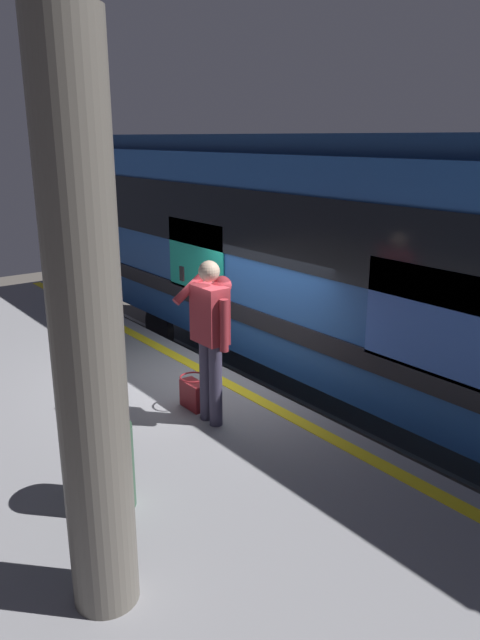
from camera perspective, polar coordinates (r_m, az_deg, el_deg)
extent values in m
plane|color=#4C4742|center=(8.31, -0.35, -11.15)|extent=(23.96, 23.96, 0.00)
cube|color=gray|center=(7.04, -17.50, -13.16)|extent=(13.55, 5.07, 0.95)
cube|color=yellow|center=(7.74, -2.14, -5.54)|extent=(13.28, 0.16, 0.01)
cube|color=slate|center=(9.01, 6.17, -8.32)|extent=(17.61, 0.08, 0.16)
cube|color=slate|center=(9.98, 12.20, -6.04)|extent=(17.61, 0.08, 0.16)
cube|color=#1E478C|center=(8.53, 12.20, 5.90)|extent=(11.67, 3.04, 2.77)
cube|color=navy|center=(8.38, 12.86, 16.03)|extent=(11.43, 2.80, 0.24)
cube|color=black|center=(7.36, 4.52, 8.34)|extent=(11.08, 0.03, 0.90)
cube|color=black|center=(7.65, 4.31, -0.92)|extent=(11.08, 0.03, 0.24)
cube|color=#3359B2|center=(6.16, 17.10, -0.02)|extent=(1.44, 0.02, 1.07)
cube|color=#19A58C|center=(9.06, -4.27, 5.98)|extent=(1.44, 0.02, 1.07)
cylinder|color=black|center=(11.08, -7.67, -0.71)|extent=(0.84, 0.12, 0.84)
cylinder|color=black|center=(12.40, 2.09, 1.36)|extent=(0.84, 0.12, 0.84)
cylinder|color=#383347|center=(6.38, -2.33, -6.19)|extent=(0.14, 0.14, 0.91)
cylinder|color=#383347|center=(6.52, -3.24, -5.69)|extent=(0.14, 0.14, 0.91)
cube|color=maroon|center=(6.19, -2.89, 0.55)|extent=(0.40, 0.24, 0.60)
sphere|color=maroon|center=(6.21, -1.71, 3.30)|extent=(0.20, 0.20, 0.20)
sphere|color=beige|center=(6.08, -2.95, 4.64)|extent=(0.22, 0.22, 0.22)
cylinder|color=maroon|center=(6.02, -1.53, -0.54)|extent=(0.09, 0.09, 0.54)
cylinder|color=maroon|center=(6.27, -4.72, 3.10)|extent=(0.09, 0.42, 0.33)
cube|color=black|center=(6.18, -5.54, 4.40)|extent=(0.07, 0.02, 0.15)
cube|color=maroon|center=(6.90, -4.41, -7.11)|extent=(0.35, 0.17, 0.32)
torus|color=maroon|center=(6.81, -4.45, -5.44)|extent=(0.31, 0.31, 0.02)
cylinder|color=#59544C|center=(3.63, -14.26, -2.24)|extent=(0.43, 0.43, 3.61)
cylinder|color=#2D4C38|center=(5.21, -12.57, -13.44)|extent=(0.46, 0.46, 0.73)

